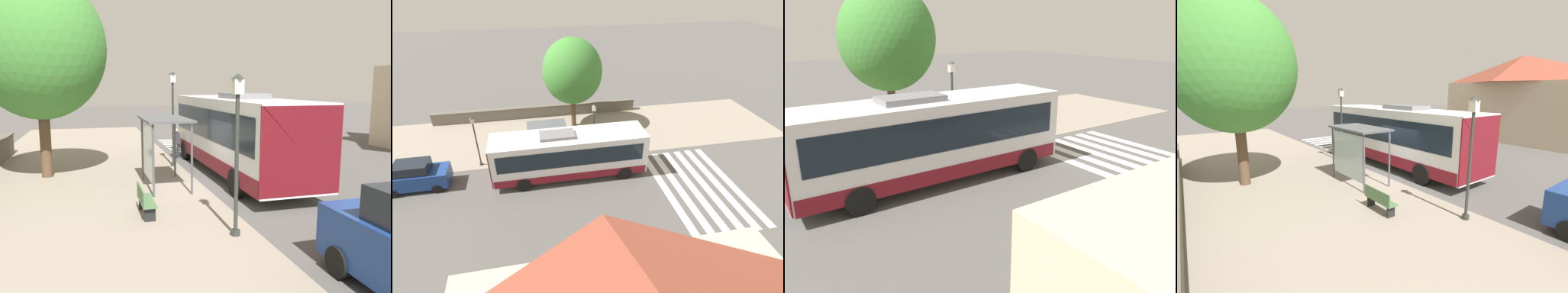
# 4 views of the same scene
# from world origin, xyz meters

# --- Properties ---
(ground_plane) EXTENTS (120.00, 120.00, 0.00)m
(ground_plane) POSITION_xyz_m (0.00, 0.00, 0.00)
(ground_plane) COLOR #514F4C
(ground_plane) RESTS_ON ground
(sidewalk_plaza) EXTENTS (9.00, 44.00, 0.02)m
(sidewalk_plaza) POSITION_xyz_m (-4.50, 0.00, 0.01)
(sidewalk_plaza) COLOR gray
(sidewalk_plaza) RESTS_ON ground
(crosswalk_stripes) EXTENTS (9.00, 5.25, 0.01)m
(crosswalk_stripes) POSITION_xyz_m (5.00, 10.35, 0.00)
(crosswalk_stripes) COLOR silver
(crosswalk_stripes) RESTS_ON ground
(stone_wall) EXTENTS (0.60, 20.00, 1.16)m
(stone_wall) POSITION_xyz_m (-8.55, 0.00, 0.59)
(stone_wall) COLOR #6B6356
(stone_wall) RESTS_ON ground
(bus) EXTENTS (2.79, 10.74, 3.50)m
(bus) POSITION_xyz_m (1.91, 1.76, 1.82)
(bus) COLOR white
(bus) RESTS_ON ground
(bus_shelter) EXTENTS (1.65, 3.00, 2.61)m
(bus_shelter) POSITION_xyz_m (-1.57, 0.46, 2.15)
(bus_shelter) COLOR #515459
(bus_shelter) RESTS_ON ground
(pedestrian) EXTENTS (0.34, 0.22, 1.58)m
(pedestrian) POSITION_xyz_m (0.27, 5.97, 0.92)
(pedestrian) COLOR #2D3347
(pedestrian) RESTS_ON ground
(bench) EXTENTS (0.40, 1.42, 0.88)m
(bench) POSITION_xyz_m (-2.63, -2.63, 0.47)
(bench) COLOR #4C7247
(bench) RESTS_ON ground
(street_lamp_far) EXTENTS (0.28, 0.28, 4.43)m
(street_lamp_far) POSITION_xyz_m (-0.33, 4.02, 2.62)
(street_lamp_far) COLOR #2D332D
(street_lamp_far) RESTS_ON ground
(shade_tree) EXTENTS (5.23, 5.23, 8.18)m
(shade_tree) POSITION_xyz_m (-5.89, 3.27, 5.28)
(shade_tree) COLOR brown
(shade_tree) RESTS_ON ground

